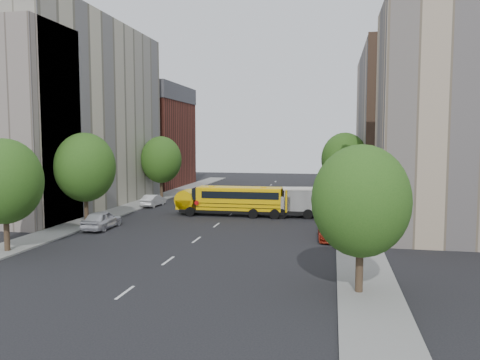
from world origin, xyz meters
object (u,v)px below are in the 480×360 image
(parked_car_0, at_px, (102,220))
(parked_car_3, at_px, (330,231))
(street_tree_4, at_px, (345,159))
(street_tree_0, at_px, (4,181))
(parked_car_5, at_px, (328,186))
(street_tree_5, at_px, (342,158))
(street_tree_2, at_px, (161,160))
(street_tree_1, at_px, (85,167))
(school_bus, at_px, (232,199))
(street_tree_3, at_px, (361,201))
(parked_car_4, at_px, (329,194))
(parked_car_1, at_px, (153,200))
(safari_truck, at_px, (306,202))

(parked_car_0, distance_m, parked_car_3, 18.40)
(street_tree_4, height_order, parked_car_0, street_tree_4)
(street_tree_0, xyz_separation_m, street_tree_4, (22.00, 28.00, 0.43))
(parked_car_5, bearing_deg, street_tree_5, -8.35)
(street_tree_2, relative_size, street_tree_4, 0.95)
(street_tree_1, height_order, parked_car_0, street_tree_1)
(school_bus, bearing_deg, street_tree_1, -147.79)
(street_tree_3, bearing_deg, parked_car_4, 92.75)
(parked_car_1, relative_size, parked_car_5, 0.90)
(parked_car_5, bearing_deg, street_tree_1, -124.53)
(safari_truck, bearing_deg, parked_car_5, 77.53)
(street_tree_0, xyz_separation_m, parked_car_0, (2.20, 8.51, -3.88))
(parked_car_0, distance_m, parked_car_4, 28.90)
(street_tree_5, bearing_deg, parked_car_1, -138.35)
(parked_car_3, bearing_deg, parked_car_0, 176.34)
(street_tree_3, height_order, parked_car_4, street_tree_3)
(street_tree_3, height_order, safari_truck, street_tree_3)
(street_tree_0, relative_size, parked_car_4, 1.69)
(parked_car_4, distance_m, parked_car_5, 9.22)
(parked_car_1, bearing_deg, parked_car_5, -132.05)
(parked_car_0, xyz_separation_m, parked_car_3, (18.40, -0.32, -0.12))
(street_tree_2, relative_size, street_tree_5, 1.03)
(street_tree_4, distance_m, street_tree_5, 12.01)
(parked_car_5, bearing_deg, street_tree_3, -88.47)
(street_tree_1, distance_m, street_tree_4, 28.43)
(street_tree_4, bearing_deg, street_tree_1, -140.71)
(street_tree_3, xyz_separation_m, safari_truck, (-3.75, 21.59, -2.98))
(street_tree_5, xyz_separation_m, parked_car_4, (-1.69, -8.97, -3.95))
(street_tree_3, xyz_separation_m, parked_car_0, (-19.80, 12.51, -3.69))
(street_tree_1, xyz_separation_m, street_tree_5, (22.00, 30.00, -0.25))
(street_tree_2, xyz_separation_m, parked_car_4, (20.31, 3.03, -4.08))
(street_tree_1, bearing_deg, street_tree_5, 53.75)
(street_tree_2, distance_m, parked_car_1, 7.70)
(street_tree_0, height_order, parked_car_1, street_tree_0)
(parked_car_0, bearing_deg, street_tree_1, -35.06)
(school_bus, bearing_deg, parked_car_1, 154.93)
(street_tree_3, relative_size, parked_car_0, 1.58)
(street_tree_4, relative_size, street_tree_5, 1.08)
(street_tree_1, bearing_deg, parked_car_1, 83.17)
(parked_car_0, xyz_separation_m, parked_car_4, (18.11, 22.52, -0.02))
(parked_car_4, bearing_deg, school_bus, -128.65)
(school_bus, height_order, parked_car_0, school_bus)
(school_bus, bearing_deg, parked_car_4, 56.15)
(safari_truck, bearing_deg, street_tree_4, 62.39)
(parked_car_1, distance_m, parked_car_4, 21.10)
(street_tree_1, relative_size, parked_car_4, 1.80)
(street_tree_0, xyz_separation_m, street_tree_1, (0.00, 10.00, 0.31))
(street_tree_1, relative_size, parked_car_3, 1.79)
(safari_truck, distance_m, parked_car_4, 13.61)
(street_tree_2, relative_size, school_bus, 0.76)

